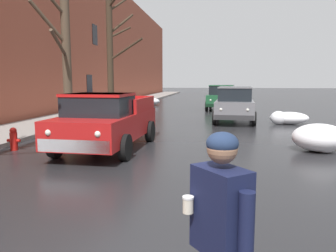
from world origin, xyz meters
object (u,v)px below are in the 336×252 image
object	(u,v)px
fire_hydrant	(14,139)
bare_tree_second_along_sidewalk	(65,48)
suv_green_parked_kerbside_mid	(222,96)
bare_tree_mid_block	(112,51)
suv_grey_parked_kerbside_close	(235,103)
pedestrian_with_coffee	(220,229)
pickup_truck_red_approaching_near_lane	(107,121)

from	to	relation	value
fire_hydrant	bare_tree_second_along_sidewalk	bearing A→B (deg)	94.26
bare_tree_second_along_sidewalk	suv_green_parked_kerbside_mid	distance (m)	13.27
bare_tree_mid_block	suv_grey_parked_kerbside_close	bearing A→B (deg)	-17.63
suv_green_parked_kerbside_mid	suv_grey_parked_kerbside_close	bearing A→B (deg)	-85.78
bare_tree_mid_block	suv_grey_parked_kerbside_close	world-z (taller)	bare_tree_mid_block
bare_tree_second_along_sidewalk	fire_hydrant	bearing A→B (deg)	-85.74
bare_tree_mid_block	suv_green_parked_kerbside_mid	distance (m)	8.89
bare_tree_mid_block	suv_green_parked_kerbside_mid	world-z (taller)	bare_tree_mid_block
bare_tree_second_along_sidewalk	bare_tree_mid_block	size ratio (longest dim) A/B	0.90
bare_tree_mid_block	pedestrian_with_coffee	distance (m)	18.75
bare_tree_mid_block	suv_green_parked_kerbside_mid	bearing A→B (deg)	36.58
pedestrian_with_coffee	bare_tree_second_along_sidewalk	bearing A→B (deg)	119.90
bare_tree_second_along_sidewalk	fire_hydrant	size ratio (longest dim) A/B	9.52
bare_tree_second_along_sidewalk	suv_green_parked_kerbside_mid	world-z (taller)	bare_tree_second_along_sidewalk
bare_tree_second_along_sidewalk	pickup_truck_red_approaching_near_lane	xyz separation A→B (m)	(3.11, -3.91, -2.61)
pedestrian_with_coffee	fire_hydrant	xyz separation A→B (m)	(-6.17, 6.84, -0.68)
bare_tree_mid_block	pedestrian_with_coffee	world-z (taller)	bare_tree_mid_block
pedestrian_with_coffee	suv_grey_parked_kerbside_close	bearing A→B (deg)	86.61
suv_green_parked_kerbside_mid	pedestrian_with_coffee	size ratio (longest dim) A/B	2.55
suv_grey_parked_kerbside_close	fire_hydrant	bearing A→B (deg)	-130.62
bare_tree_mid_block	pedestrian_with_coffee	size ratio (longest dim) A/B	4.28
bare_tree_second_along_sidewalk	suv_green_parked_kerbside_mid	size ratio (longest dim) A/B	1.50
bare_tree_mid_block	pedestrian_with_coffee	xyz separation A→B (m)	(6.39, -17.39, -2.88)
pickup_truck_red_approaching_near_lane	pedestrian_with_coffee	bearing A→B (deg)	-65.37
bare_tree_second_along_sidewalk	bare_tree_mid_block	world-z (taller)	bare_tree_mid_block
bare_tree_mid_block	fire_hydrant	xyz separation A→B (m)	(0.22, -10.55, -3.56)
suv_green_parked_kerbside_mid	pedestrian_with_coffee	bearing A→B (deg)	-90.90
fire_hydrant	pickup_truck_red_approaching_near_lane	bearing A→B (deg)	11.61
suv_grey_parked_kerbside_close	suv_green_parked_kerbside_mid	xyz separation A→B (m)	(-0.54, 7.32, -0.00)
suv_green_parked_kerbside_mid	bare_tree_second_along_sidewalk	bearing A→B (deg)	-121.76
fire_hydrant	suv_grey_parked_kerbside_close	bearing A→B (deg)	49.38
bare_tree_second_along_sidewalk	suv_grey_parked_kerbside_close	distance (m)	8.67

